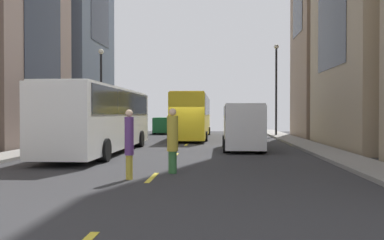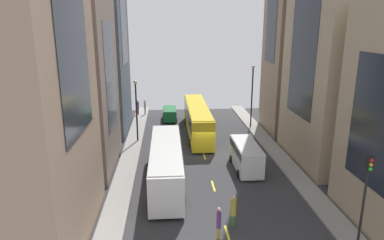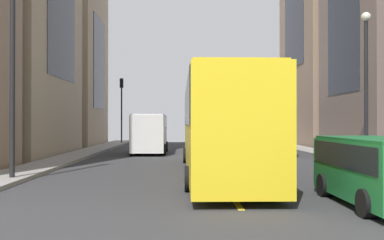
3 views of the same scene
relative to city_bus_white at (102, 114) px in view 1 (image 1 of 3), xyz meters
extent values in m
plane|color=#333335|center=(3.94, 5.99, -2.01)|extent=(41.21, 41.21, 0.00)
cube|color=gray|center=(-3.73, 5.99, -1.93)|extent=(1.86, 44.00, 0.15)
cube|color=gray|center=(11.61, 5.99, -1.93)|extent=(1.86, 44.00, 0.15)
cube|color=yellow|center=(3.94, -8.01, -2.00)|extent=(0.16, 2.00, 0.01)
cube|color=yellow|center=(3.94, -1.01, -2.00)|extent=(0.16, 2.00, 0.01)
cube|color=yellow|center=(3.94, 5.99, -2.00)|extent=(0.16, 2.00, 0.01)
cube|color=yellow|center=(3.94, 12.99, -2.00)|extent=(0.16, 2.00, 0.01)
cube|color=yellow|center=(3.94, 19.99, -2.00)|extent=(0.16, 2.00, 0.01)
cube|color=yellow|center=(3.94, 26.99, -2.00)|extent=(0.16, 2.00, 0.01)
cube|color=silver|center=(0.00, 0.00, -0.23)|extent=(2.55, 12.62, 3.00)
cube|color=black|center=(0.00, 0.00, 0.62)|extent=(2.60, 11.61, 1.20)
cube|color=beige|center=(0.00, 0.00, 1.31)|extent=(2.45, 12.12, 0.08)
cylinder|color=black|center=(-1.17, 3.91, -1.51)|extent=(0.46, 1.00, 1.00)
cylinder|color=black|center=(1.17, 3.91, -1.51)|extent=(0.46, 1.00, 1.00)
cylinder|color=black|center=(-1.17, -3.91, -1.51)|extent=(0.46, 1.00, 1.00)
cylinder|color=black|center=(1.17, -3.91, -1.51)|extent=(0.46, 1.00, 1.00)
cube|color=yellow|center=(3.89, 13.63, -0.15)|extent=(2.45, 14.75, 3.30)
cube|color=black|center=(3.89, 13.63, 0.71)|extent=(2.50, 13.57, 1.48)
cube|color=gold|center=(3.89, 13.63, 1.54)|extent=(2.35, 14.16, 0.08)
cylinder|color=black|center=(2.76, 18.20, -1.63)|extent=(0.44, 0.76, 0.76)
cylinder|color=black|center=(5.02, 18.20, -1.63)|extent=(0.44, 0.76, 0.76)
cylinder|color=black|center=(2.76, 9.06, -1.63)|extent=(0.44, 0.76, 0.76)
cylinder|color=black|center=(5.02, 9.06, -1.63)|extent=(0.44, 0.76, 0.76)
cube|color=white|center=(7.42, 2.26, -0.66)|extent=(2.05, 5.77, 2.30)
cube|color=black|center=(7.42, 2.26, 0.09)|extent=(2.09, 5.31, 0.69)
cube|color=silver|center=(7.42, 2.26, 0.53)|extent=(1.97, 5.54, 0.08)
cylinder|color=black|center=(6.48, 4.05, -1.65)|extent=(0.37, 0.72, 0.72)
cylinder|color=black|center=(8.36, 4.05, -1.65)|extent=(0.37, 0.72, 0.72)
cylinder|color=black|center=(6.48, 0.47, -1.65)|extent=(0.37, 0.72, 0.72)
cylinder|color=black|center=(8.36, 0.47, -1.65)|extent=(0.37, 0.72, 0.72)
cube|color=#1E7238|center=(0.52, 20.47, -1.14)|extent=(1.82, 4.37, 1.41)
cube|color=black|center=(0.52, 20.47, -0.78)|extent=(1.85, 4.02, 0.59)
cube|color=#1A612F|center=(0.52, 20.47, -0.39)|extent=(1.74, 4.20, 0.08)
cylinder|color=black|center=(-0.32, 21.82, -1.70)|extent=(0.33, 0.62, 0.62)
cylinder|color=black|center=(1.35, 21.82, -1.70)|extent=(0.33, 0.62, 0.62)
cylinder|color=black|center=(-0.32, 19.11, -1.70)|extent=(0.33, 0.62, 0.62)
cylinder|color=black|center=(1.35, 19.11, -1.70)|extent=(0.33, 0.62, 0.62)
cylinder|color=#336B38|center=(4.48, -6.98, -1.63)|extent=(0.29, 0.29, 0.77)
cylinder|color=gold|center=(4.48, -6.98, -0.64)|extent=(0.38, 0.38, 1.22)
sphere|color=beige|center=(4.48, -6.98, 0.10)|extent=(0.25, 0.25, 0.25)
cylinder|color=gold|center=(3.29, -8.39, -1.63)|extent=(0.21, 0.21, 0.76)
cylinder|color=#593372|center=(3.29, -8.39, -0.65)|extent=(0.28, 0.28, 1.19)
sphere|color=beige|center=(3.29, -8.39, 0.06)|extent=(0.23, 0.23, 0.23)
cylinder|color=gray|center=(-3.14, 23.24, -1.46)|extent=(0.21, 0.21, 0.80)
cylinder|color=gray|center=(-3.14, 23.24, -0.46)|extent=(0.29, 0.29, 1.21)
sphere|color=tan|center=(-3.14, 23.24, 0.25)|extent=(0.21, 0.21, 0.21)
cylinder|color=maroon|center=(-4.19, 23.33, -1.46)|extent=(0.25, 0.25, 0.81)
cylinder|color=#593372|center=(-4.19, 23.33, -0.53)|extent=(0.33, 0.33, 1.04)
sphere|color=#8C6647|center=(-4.19, 23.33, 0.12)|extent=(0.26, 0.26, 0.26)
cylinder|color=black|center=(-3.30, 11.02, 1.47)|extent=(0.18, 0.18, 6.66)
sphere|color=silver|center=(-3.30, 11.02, 4.98)|extent=(0.44, 0.44, 0.44)
cylinder|color=black|center=(11.18, 15.88, 1.99)|extent=(0.18, 0.18, 7.70)
sphere|color=silver|center=(11.18, 15.88, 6.02)|extent=(0.44, 0.44, 0.44)
camera|label=1|loc=(6.07, -20.88, 0.05)|focal=38.10mm
camera|label=2|loc=(0.19, -27.45, 11.11)|focal=32.35mm
camera|label=3|loc=(5.34, 30.93, 0.02)|focal=40.40mm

